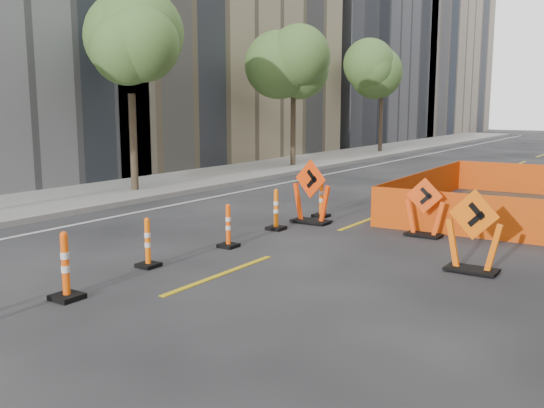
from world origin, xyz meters
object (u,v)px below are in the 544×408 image
Objects in this scene: chevron_sign_left at (311,191)px; chevron_sign_right at (474,231)px; channelizer_7 at (321,199)px; chevron_sign_center at (424,207)px; channelizer_5 at (228,226)px; channelizer_6 at (276,209)px; channelizer_4 at (148,242)px; channelizer_3 at (65,266)px.

chevron_sign_right is at bearing -15.33° from chevron_sign_left.
chevron_sign_center is (3.10, -0.81, 0.18)m from channelizer_7.
channelizer_6 is at bearing 94.22° from channelizer_5.
channelizer_7 is at bearing 90.91° from channelizer_5.
chevron_sign_left is (0.28, 1.19, 0.31)m from channelizer_6.
channelizer_6 is 3.42m from chevron_sign_center.
channelizer_4 is 5.87m from chevron_sign_right.
chevron_sign_left reaches higher than channelizer_4.
channelizer_3 is at bearing -89.43° from channelizer_5.
chevron_sign_left is (0.40, 5.28, 0.34)m from channelizer_4.
chevron_sign_left is 1.07× the size of chevron_sign_right.
chevron_sign_right reaches higher than chevron_sign_center.
channelizer_3 is 1.16× the size of channelizer_4.
channelizer_6 is 1.00× the size of channelizer_7.
chevron_sign_right reaches higher than channelizer_7.
channelizer_4 is 0.58× the size of chevron_sign_left.
channelizer_7 is at bearing 87.59° from channelizer_6.
channelizer_7 is at bearing 88.02° from channelizer_4.
chevron_sign_left is 2.91m from chevron_sign_center.
channelizer_3 is 0.71× the size of chevron_sign_right.
channelizer_3 is 4.10m from channelizer_5.
channelizer_5 is at bearing -143.18° from chevron_sign_center.
channelizer_5 is 0.57× the size of chevron_sign_left.
channelizer_4 is at bearing -132.30° from chevron_sign_center.
chevron_sign_left reaches higher than channelizer_3.
channelizer_6 is 2.05m from channelizer_7.
channelizer_4 is 0.62× the size of chevron_sign_right.
channelizer_7 is 0.94m from chevron_sign_left.
chevron_sign_center is at bearing 132.35° from chevron_sign_right.
channelizer_7 is 0.62× the size of chevron_sign_left.
channelizer_5 is at bearing -85.78° from channelizer_6.
channelizer_4 is at bearing 98.84° from channelizer_3.
chevron_sign_left is 1.20× the size of chevron_sign_center.
channelizer_7 is (0.09, 2.05, 0.00)m from channelizer_6.
channelizer_5 is at bearing 82.28° from channelizer_4.
channelizer_5 is 0.93× the size of channelizer_7.
channelizer_4 is at bearing -97.72° from channelizer_5.
channelizer_6 is at bearing 91.79° from channelizer_3.
channelizer_6 is at bearing 173.06° from chevron_sign_right.
chevron_sign_left is at bearing -77.58° from channelizer_7.
channelizer_4 is at bearing -83.14° from chevron_sign_left.
chevron_sign_left is at bearing 170.56° from chevron_sign_center.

